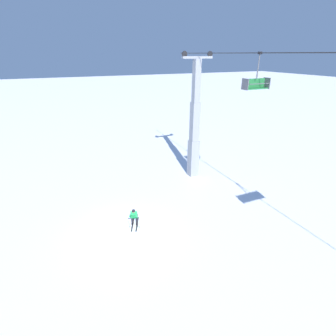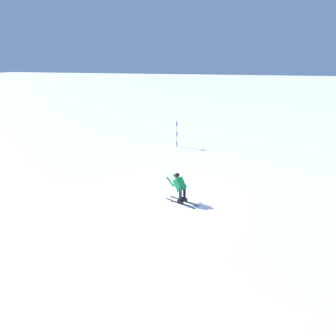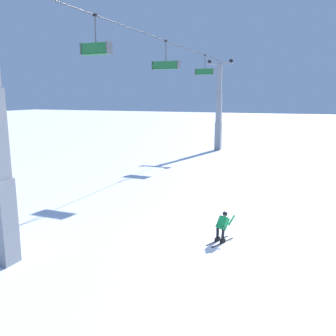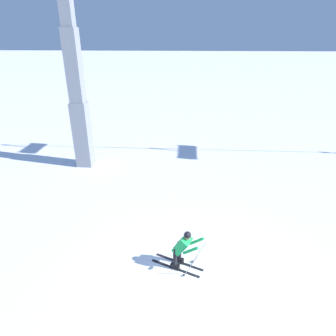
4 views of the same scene
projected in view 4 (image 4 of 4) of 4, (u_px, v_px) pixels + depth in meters
ground_plane at (202, 290)px, 8.22m from camera, size 260.00×260.00×0.00m
skier_carving_main at (182, 247)px, 8.69m from camera, size 1.67×1.12×1.51m
lift_tower_near at (76, 81)px, 14.23m from camera, size 0.80×2.76×10.85m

